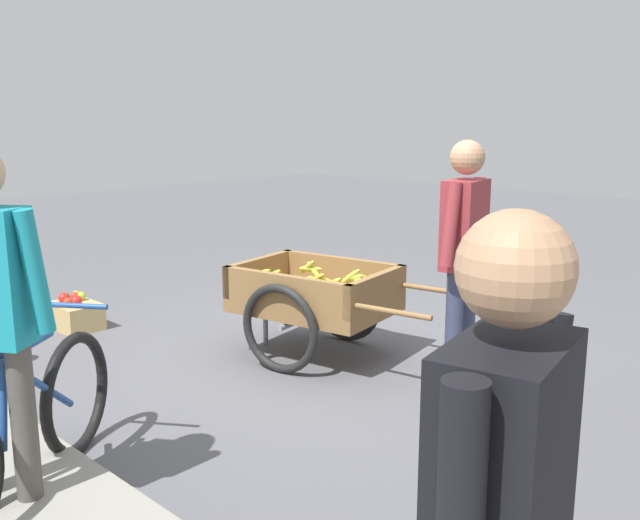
% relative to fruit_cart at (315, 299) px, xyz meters
% --- Properties ---
extents(ground_plane, '(24.00, 24.00, 0.00)m').
position_rel_fruit_cart_xyz_m(ground_plane, '(-0.14, 0.05, -0.44)').
color(ground_plane, '#56565B').
extents(fruit_cart, '(1.76, 1.07, 0.72)m').
position_rel_fruit_cart_xyz_m(fruit_cart, '(0.00, 0.00, 0.00)').
color(fruit_cart, olive).
rests_on(fruit_cart, ground).
extents(vendor_person, '(0.26, 0.56, 1.63)m').
position_rel_fruit_cart_xyz_m(vendor_person, '(-1.13, -0.21, 0.54)').
color(vendor_person, '#333851').
rests_on(vendor_person, ground).
extents(bicycle, '(1.00, 1.39, 0.85)m').
position_rel_fruit_cart_xyz_m(bicycle, '(-0.46, 2.39, -0.08)').
color(bicycle, black).
rests_on(bicycle, ground).
extents(apple_crate, '(0.44, 0.32, 0.32)m').
position_rel_fruit_cart_xyz_m(apple_crate, '(1.94, 0.92, -0.31)').
color(apple_crate, tan).
rests_on(apple_crate, ground).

